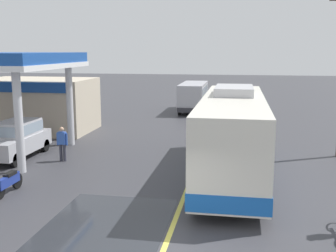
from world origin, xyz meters
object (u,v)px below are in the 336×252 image
(coach_bus_main, at_px, (233,136))
(car_at_pump, at_px, (17,137))
(minibus_opposing_lane, at_px, (193,95))
(motorcycle_parked_forecourt, at_px, (9,182))
(pedestrian_by_shop, at_px, (62,142))
(car_trailing_behind_bus, at_px, (240,100))

(coach_bus_main, xyz_separation_m, car_at_pump, (-10.46, 1.18, -0.71))
(car_at_pump, bearing_deg, coach_bus_main, -6.42)
(minibus_opposing_lane, height_order, motorcycle_parked_forecourt, minibus_opposing_lane)
(minibus_opposing_lane, relative_size, pedestrian_by_shop, 3.69)
(car_trailing_behind_bus, bearing_deg, coach_bus_main, -90.90)
(motorcycle_parked_forecourt, distance_m, car_trailing_behind_bus, 24.10)
(coach_bus_main, bearing_deg, car_at_pump, 173.58)
(car_at_pump, xyz_separation_m, motorcycle_parked_forecourt, (2.41, -4.87, -0.57))
(car_at_pump, relative_size, minibus_opposing_lane, 0.69)
(coach_bus_main, height_order, car_at_pump, coach_bus_main)
(motorcycle_parked_forecourt, height_order, pedestrian_by_shop, pedestrian_by_shop)
(minibus_opposing_lane, height_order, car_trailing_behind_bus, minibus_opposing_lane)
(car_at_pump, height_order, minibus_opposing_lane, minibus_opposing_lane)
(pedestrian_by_shop, bearing_deg, coach_bus_main, -6.68)
(coach_bus_main, relative_size, minibus_opposing_lane, 1.80)
(car_at_pump, height_order, car_trailing_behind_bus, same)
(coach_bus_main, height_order, minibus_opposing_lane, coach_bus_main)
(motorcycle_parked_forecourt, bearing_deg, car_trailing_behind_bus, 69.73)
(coach_bus_main, height_order, car_trailing_behind_bus, coach_bus_main)
(motorcycle_parked_forecourt, relative_size, car_trailing_behind_bus, 0.43)
(motorcycle_parked_forecourt, bearing_deg, pedestrian_by_shop, 89.21)
(minibus_opposing_lane, bearing_deg, car_trailing_behind_bus, 12.58)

